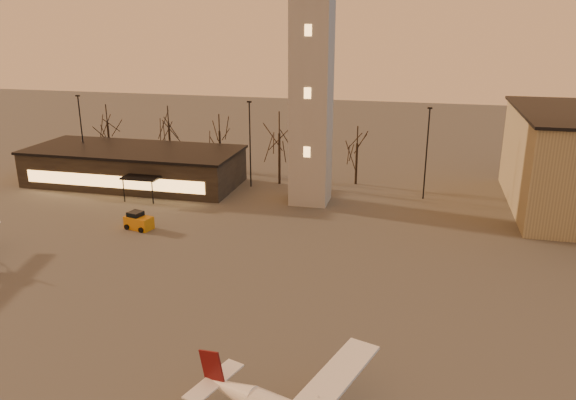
% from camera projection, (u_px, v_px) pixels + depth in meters
% --- Properties ---
extents(ground, '(220.00, 220.00, 0.00)m').
position_uv_depth(ground, '(210.00, 353.00, 33.61)').
color(ground, '#413F3C').
rests_on(ground, ground).
extents(control_tower, '(6.80, 6.80, 32.60)m').
position_uv_depth(control_tower, '(312.00, 47.00, 56.29)').
color(control_tower, '#9B9893').
rests_on(control_tower, ground).
extents(terminal, '(25.40, 12.20, 4.30)m').
position_uv_depth(terminal, '(134.00, 166.00, 67.43)').
color(terminal, black).
rests_on(terminal, ground).
extents(light_poles, '(58.50, 12.25, 10.14)m').
position_uv_depth(light_poles, '(317.00, 151.00, 60.48)').
color(light_poles, black).
rests_on(light_poles, ground).
extents(tree_row, '(37.20, 9.20, 8.80)m').
position_uv_depth(tree_row, '(219.00, 127.00, 71.04)').
color(tree_row, black).
rests_on(tree_row, ground).
extents(service_cart, '(2.87, 2.16, 1.66)m').
position_uv_depth(service_cart, '(138.00, 222.00, 53.25)').
color(service_cart, '#CA780B').
rests_on(service_cart, ground).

